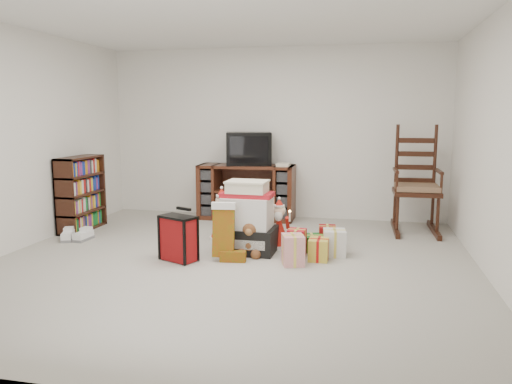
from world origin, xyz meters
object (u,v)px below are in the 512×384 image
Objects in this scene: rocking_chair at (416,194)px; red_suitcase at (178,238)px; bookshelf at (81,195)px; santa_figurine at (279,229)px; tv_stand at (247,192)px; gift_cluster at (314,245)px; crt_television at (249,149)px; teddy_bear at (251,240)px; sneaker_pair at (76,236)px; mrs_claus_figurine at (222,220)px; gift_pile at (247,222)px.

rocking_chair reaches higher than red_suitcase.
red_suitcase is (1.78, -1.08, -0.23)m from bookshelf.
bookshelf is at bearing 172.92° from red_suitcase.
santa_figurine is (2.72, -0.32, -0.25)m from bookshelf.
gift_cluster is at bearing -56.75° from tv_stand.
santa_figurine is at bearing 150.62° from gift_cluster.
santa_figurine is at bearing -64.33° from tv_stand.
rocking_chair is 1.97× the size of crt_television.
crt_television is (-0.72, 1.51, 0.81)m from santa_figurine.
tv_stand is 1.97m from teddy_bear.
bookshelf is 0.72m from sneaker_pair.
rocking_chair reaches higher than santa_figurine.
rocking_chair is at bearing 23.72° from mrs_claus_figurine.
crt_television reaches higher than bookshelf.
tv_stand is 0.97× the size of rocking_chair.
santa_figurine is 0.50m from gift_cluster.
gift_cluster is (1.37, 0.52, -0.13)m from red_suitcase.
gift_cluster is at bearing 45.01° from red_suitcase.
crt_television is (-0.48, 1.91, 0.86)m from teddy_bear.
tv_stand is 3.75× the size of sneaker_pair.
sneaker_pair is (-1.56, 0.55, -0.19)m from red_suitcase.
bookshelf is at bearing -150.28° from tv_stand.
crt_television is (0.22, 2.27, 0.79)m from red_suitcase.
tv_stand is 2.49× the size of red_suitcase.
bookshelf reaches higher than gift_pile.
rocking_chair reaches higher than crt_television.
gift_cluster is at bearing -20.35° from mrs_claus_figurine.
bookshelf is at bearing 176.34° from mrs_claus_figurine.
gift_pile is at bearing 62.46° from red_suitcase.
tv_stand is at bearing 90.06° from mrs_claus_figurine.
rocking_chair is 2.49m from teddy_bear.
teddy_bear is 2.27m from sneaker_pair.
tv_stand is 0.64m from crt_television.
santa_figurine is (0.94, 0.76, -0.02)m from red_suitcase.
bookshelf reaches higher than red_suitcase.
mrs_claus_figurine reaches higher than gift_cluster.
gift_pile is 0.78m from gift_cluster.
gift_pile reaches higher than mrs_claus_figurine.
gift_pile is at bearing -91.66° from crt_television.
rocking_chair is 4.37m from sneaker_pair.
rocking_chair is 2.58m from mrs_claus_figurine.
crt_television is at bearing 37.22° from tv_stand.
gift_pile is 2.10× the size of sneaker_pair.
mrs_claus_figurine is 1.26m from gift_cluster.
rocking_chair is (2.36, -0.26, 0.10)m from tv_stand.
gift_pile is 1.21× the size of mrs_claus_figurine.
mrs_claus_figurine is (-0.74, 0.19, 0.03)m from santa_figurine.
bookshelf reaches higher than mrs_claus_figurine.
teddy_bear is 0.69m from gift_cluster.
gift_pile reaches higher than santa_figurine.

